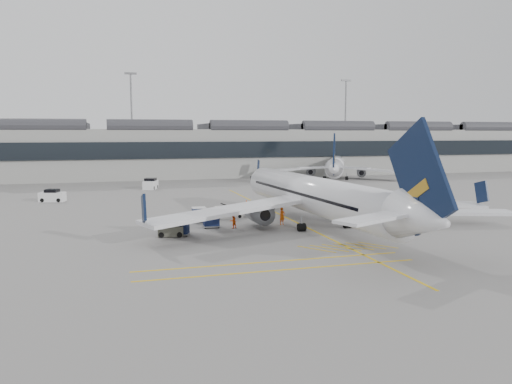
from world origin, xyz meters
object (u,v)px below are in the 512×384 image
object	(u,v)px
ramp_agent_a	(282,216)
pushback_tug	(171,230)
baggage_cart_a	(199,214)
ramp_agent_b	(233,221)
belt_loader	(226,214)
airliner_main	(317,196)

from	to	relation	value
ramp_agent_a	pushback_tug	xyz separation A→B (m)	(-12.58, -2.93, -0.36)
baggage_cart_a	ramp_agent_b	world-z (taller)	baggage_cart_a
belt_loader	pushback_tug	bearing A→B (deg)	-138.03
airliner_main	ramp_agent_b	size ratio (longest dim) A/B	27.10
belt_loader	ramp_agent_b	size ratio (longest dim) A/B	2.88
belt_loader	pushback_tug	distance (m)	11.76
belt_loader	ramp_agent_a	xyz separation A→B (m)	(4.99, -6.06, 0.44)
ramp_agent_b	pushback_tug	distance (m)	7.27
baggage_cart_a	ramp_agent_b	distance (m)	5.50
ramp_agent_b	pushback_tug	world-z (taller)	ramp_agent_b
ramp_agent_a	ramp_agent_b	bearing A→B (deg)	164.52
belt_loader	pushback_tug	xyz separation A→B (m)	(-7.58, -8.99, 0.08)
ramp_agent_b	airliner_main	bearing A→B (deg)	145.91
belt_loader	ramp_agent_a	bearing A→B (deg)	-58.42
ramp_agent_a	ramp_agent_b	distance (m)	5.75
airliner_main	baggage_cart_a	distance (m)	13.64
belt_loader	ramp_agent_a	size ratio (longest dim) A/B	2.33
airliner_main	baggage_cart_a	bearing A→B (deg)	149.47
airliner_main	pushback_tug	distance (m)	16.12
airliner_main	pushback_tug	bearing A→B (deg)	-179.94
belt_loader	ramp_agent_b	xyz separation A→B (m)	(-0.73, -6.58, 0.26)
airliner_main	ramp_agent_b	distance (m)	9.48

